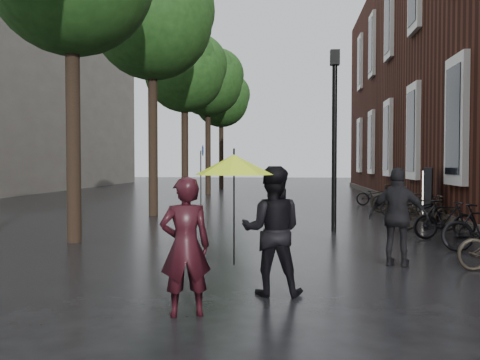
# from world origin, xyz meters

# --- Properties ---
(street_trees) EXTENTS (4.33, 34.03, 8.91)m
(street_trees) POSITION_xyz_m (-3.99, 15.91, 6.34)
(street_trees) COLOR black
(street_trees) RESTS_ON ground
(person_burgundy) EXTENTS (0.70, 0.57, 1.66)m
(person_burgundy) POSITION_xyz_m (-0.40, 1.74, 0.83)
(person_burgundy) COLOR black
(person_burgundy) RESTS_ON ground
(person_black) EXTENTS (0.87, 0.69, 1.78)m
(person_black) POSITION_xyz_m (0.59, 2.83, 0.89)
(person_black) COLOR black
(person_black) RESTS_ON ground
(lime_umbrella) EXTENTS (1.01, 1.01, 1.50)m
(lime_umbrella) POSITION_xyz_m (0.12, 2.31, 1.80)
(lime_umbrella) COLOR black
(lime_umbrella) RESTS_ON ground
(pedestrian_walking) EXTENTS (1.11, 0.75, 1.74)m
(pedestrian_walking) POSITION_xyz_m (2.73, 5.00, 0.87)
(pedestrian_walking) COLOR black
(pedestrian_walking) RESTS_ON ground
(parked_bicycles) EXTENTS (2.06, 13.92, 1.03)m
(parked_bicycles) POSITION_xyz_m (4.61, 11.64, 0.46)
(parked_bicycles) COLOR black
(parked_bicycles) RESTS_ON ground
(ad_lightbox) EXTENTS (0.26, 1.11, 1.68)m
(ad_lightbox) POSITION_xyz_m (5.07, 12.03, 0.85)
(ad_lightbox) COLOR black
(ad_lightbox) RESTS_ON ground
(lamp_post) EXTENTS (0.25, 0.25, 4.80)m
(lamp_post) POSITION_xyz_m (1.99, 9.52, 2.91)
(lamp_post) COLOR black
(lamp_post) RESTS_ON ground
(cycle_sign) EXTENTS (0.14, 0.48, 2.62)m
(cycle_sign) POSITION_xyz_m (-3.18, 18.55, 1.73)
(cycle_sign) COLOR #262628
(cycle_sign) RESTS_ON ground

